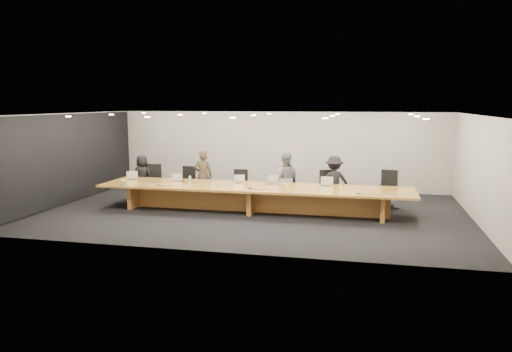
{
  "coord_description": "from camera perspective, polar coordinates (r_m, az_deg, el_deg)",
  "views": [
    {
      "loc": [
        3.23,
        -13.74,
        3.14
      ],
      "look_at": [
        0.0,
        0.3,
        1.0
      ],
      "focal_mm": 35.0,
      "sensor_mm": 36.0,
      "label": 1
    }
  ],
  "objects": [
    {
      "name": "ground",
      "position": [
        14.46,
        -0.27,
        -4.09
      ],
      "size": [
        12.0,
        12.0,
        0.0
      ],
      "primitive_type": "plane",
      "color": "black",
      "rests_on": "ground"
    },
    {
      "name": "person_c",
      "position": [
        15.36,
        3.35,
        -0.3
      ],
      "size": [
        0.85,
        0.69,
        1.61
      ],
      "primitive_type": "imported",
      "rotation": [
        0.0,
        0.0,
        3.25
      ],
      "color": "#5F5F61",
      "rests_on": "ground"
    },
    {
      "name": "person_d",
      "position": [
        15.23,
        8.9,
        -0.61
      ],
      "size": [
        1.1,
        0.79,
        1.53
      ],
      "primitive_type": "imported",
      "rotation": [
        0.0,
        0.0,
        3.39
      ],
      "color": "black",
      "rests_on": "ground"
    },
    {
      "name": "back_wall",
      "position": [
        18.11,
        2.63,
        2.93
      ],
      "size": [
        12.0,
        0.02,
        2.8
      ],
      "primitive_type": "cube",
      "color": "silver",
      "rests_on": "ground"
    },
    {
      "name": "notepad",
      "position": [
        15.94,
        -14.83,
        -0.43
      ],
      "size": [
        0.28,
        0.25,
        0.01
      ],
      "primitive_type": "cube",
      "rotation": [
        0.0,
        0.0,
        -0.35
      ],
      "color": "white",
      "rests_on": "conference_table"
    },
    {
      "name": "chair_far_left",
      "position": [
        16.65,
        -11.72,
        -0.6
      ],
      "size": [
        0.67,
        0.67,
        1.14
      ],
      "primitive_type": null,
      "rotation": [
        0.0,
        0.0,
        0.17
      ],
      "color": "black",
      "rests_on": "ground"
    },
    {
      "name": "conference_table",
      "position": [
        14.35,
        -0.27,
        -2.07
      ],
      "size": [
        9.0,
        1.8,
        0.75
      ],
      "color": "#8D5C1E",
      "rests_on": "ground"
    },
    {
      "name": "av_box",
      "position": [
        14.95,
        -15.0,
        -0.98
      ],
      "size": [
        0.2,
        0.15,
        0.03
      ],
      "primitive_type": "cube",
      "rotation": [
        0.0,
        0.0,
        0.02
      ],
      "color": "#9D9DA2",
      "rests_on": "conference_table"
    },
    {
      "name": "laptop_d",
      "position": [
        14.61,
        1.68,
        -0.41
      ],
      "size": [
        0.43,
        0.38,
        0.28
      ],
      "primitive_type": null,
      "rotation": [
        0.0,
        0.0,
        -0.41
      ],
      "color": "tan",
      "rests_on": "conference_table"
    },
    {
      "name": "amber_mug",
      "position": [
        15.13,
        -8.34,
        -0.56
      ],
      "size": [
        0.07,
        0.07,
        0.09
      ],
      "primitive_type": "cylinder",
      "rotation": [
        0.0,
        0.0,
        0.07
      ],
      "color": "brown",
      "rests_on": "conference_table"
    },
    {
      "name": "paper_cup_near",
      "position": [
        14.24,
        3.57,
        -1.06
      ],
      "size": [
        0.08,
        0.08,
        0.08
      ],
      "primitive_type": "cone",
      "rotation": [
        0.0,
        0.0,
        0.28
      ],
      "color": "silver",
      "rests_on": "conference_table"
    },
    {
      "name": "laptop_c",
      "position": [
        14.81,
        -1.89,
        -0.35
      ],
      "size": [
        0.37,
        0.31,
        0.25
      ],
      "primitive_type": null,
      "rotation": [
        0.0,
        0.0,
        0.29
      ],
      "color": "#C1AD93",
      "rests_on": "conference_table"
    },
    {
      "name": "person_b",
      "position": [
        16.04,
        -6.06,
        0.04
      ],
      "size": [
        0.66,
        0.51,
        1.62
      ],
      "primitive_type": "imported",
      "rotation": [
        0.0,
        0.0,
        3.37
      ],
      "color": "#32291B",
      "rests_on": "ground"
    },
    {
      "name": "mic_right",
      "position": [
        13.36,
        11.64,
        -1.96
      ],
      "size": [
        0.14,
        0.14,
        0.03
      ],
      "primitive_type": "cone",
      "rotation": [
        0.0,
        0.0,
        0.14
      ],
      "color": "black",
      "rests_on": "conference_table"
    },
    {
      "name": "left_wall_panel",
      "position": [
        16.61,
        -20.65,
        1.8
      ],
      "size": [
        0.08,
        7.84,
        2.74
      ],
      "primitive_type": "cube",
      "color": "black",
      "rests_on": "ground"
    },
    {
      "name": "chair_mid_right",
      "position": [
        15.34,
        3.76,
        -1.39
      ],
      "size": [
        0.64,
        0.64,
        1.05
      ],
      "primitive_type": null,
      "rotation": [
        0.0,
        0.0,
        0.22
      ],
      "color": "black",
      "rests_on": "ground"
    },
    {
      "name": "paper_cup_far",
      "position": [
        14.06,
        9.74,
        -1.29
      ],
      "size": [
        0.08,
        0.08,
        0.08
      ],
      "primitive_type": "cone",
      "rotation": [
        0.0,
        0.0,
        0.2
      ],
      "color": "white",
      "rests_on": "conference_table"
    },
    {
      "name": "water_bottle",
      "position": [
        14.93,
        -7.56,
        -0.42
      ],
      "size": [
        0.08,
        0.08,
        0.21
      ],
      "primitive_type": "cylinder",
      "rotation": [
        0.0,
        0.0,
        -0.21
      ],
      "color": "silver",
      "rests_on": "conference_table"
    },
    {
      "name": "lime_gadget",
      "position": [
        15.96,
        -14.86,
        -0.35
      ],
      "size": [
        0.17,
        0.13,
        0.02
      ],
      "primitive_type": "cube",
      "rotation": [
        0.0,
        0.0,
        0.32
      ],
      "color": "#60D438",
      "rests_on": "notepad"
    },
    {
      "name": "chair_left",
      "position": [
        16.27,
        -8.04,
        -0.79
      ],
      "size": [
        0.66,
        0.66,
        1.1
      ],
      "primitive_type": null,
      "rotation": [
        0.0,
        0.0,
        -0.2
      ],
      "color": "black",
      "rests_on": "ground"
    },
    {
      "name": "person_a",
      "position": [
        16.85,
        -12.87,
        -0.06
      ],
      "size": [
        0.72,
        0.5,
        1.42
      ],
      "primitive_type": "imported",
      "rotation": [
        0.0,
        0.0,
        3.07
      ],
      "color": "black",
      "rests_on": "ground"
    },
    {
      "name": "laptop_e",
      "position": [
        14.39,
        8.02,
        -0.63
      ],
      "size": [
        0.37,
        0.28,
        0.28
      ],
      "primitive_type": null,
      "rotation": [
        0.0,
        0.0,
        -0.08
      ],
      "color": "#BCB18F",
      "rests_on": "conference_table"
    },
    {
      "name": "chair_far_right",
      "position": [
        15.3,
        14.75,
        -1.46
      ],
      "size": [
        0.73,
        0.73,
        1.16
      ],
      "primitive_type": null,
      "rotation": [
        0.0,
        0.0,
        -0.28
      ],
      "color": "black",
      "rests_on": "ground"
    },
    {
      "name": "chair_mid_left",
      "position": [
        15.65,
        -1.92,
        -1.16
      ],
      "size": [
        0.55,
        0.55,
        1.06
      ],
      "primitive_type": null,
      "rotation": [
        0.0,
        0.0,
        0.02
      ],
      "color": "black",
      "rests_on": "ground"
    },
    {
      "name": "mic_left",
      "position": [
        14.73,
        -11.19,
        -0.99
      ],
      "size": [
        0.14,
        0.14,
        0.03
      ],
      "primitive_type": "cone",
      "rotation": [
        0.0,
        0.0,
        0.36
      ],
      "color": "black",
      "rests_on": "conference_table"
    },
    {
      "name": "laptop_b",
      "position": [
        15.31,
        -9.08,
        -0.18
      ],
      "size": [
        0.36,
        0.31,
        0.24
      ],
      "primitive_type": null,
      "rotation": [
        0.0,
        0.0,
        0.34
      ],
      "color": "tan",
      "rests_on": "conference_table"
    },
    {
      "name": "chair_right",
      "position": [
        15.24,
        8.3,
        -1.39
      ],
      "size": [
        0.72,
        0.72,
        1.12
      ],
      "primitive_type": null,
      "rotation": [
        0.0,
        0.0,
        0.33
      ],
      "color": "black",
      "rests_on": "ground"
    },
    {
      "name": "laptop_a",
      "position": [
        15.92,
        -14.02,
        0.06
      ],
      "size": [
        0.41,
        0.36,
        0.27
      ],
      "primitive_type": null,
      "rotation": [
        0.0,
        0.0,
        0.36
      ],
      "color": "#BEB391",
      "rests_on": "conference_table"
    },
    {
      "name": "mic_center",
      "position": [
        13.87,
        -0.69,
        -1.4
      ],
      "size": [
        0.15,
        0.15,
        0.03
      ],
      "primitive_type": "cone",
      "rotation": [
        0.0,
        0.0,
        0.12
      ],
      "color": "black",
      "rests_on": "conference_table"
    }
  ]
}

